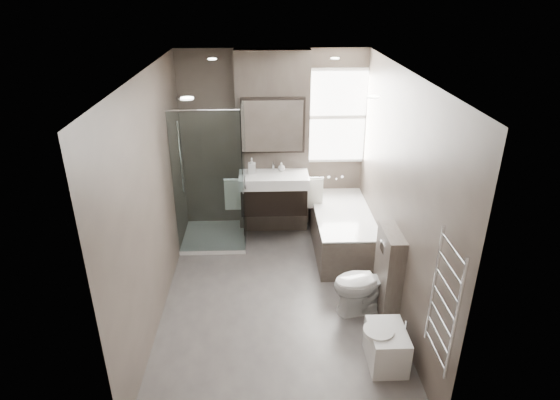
{
  "coord_description": "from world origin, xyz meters",
  "views": [
    {
      "loc": [
        -0.14,
        -4.51,
        3.37
      ],
      "look_at": [
        0.04,
        0.15,
        1.21
      ],
      "focal_mm": 30.0,
      "sensor_mm": 36.0,
      "label": 1
    }
  ],
  "objects_px": {
    "bathtub": "(342,229)",
    "bidet": "(386,346)",
    "toilet": "(366,283)",
    "vanity": "(274,192)"
  },
  "relations": [
    {
      "from": "bathtub",
      "to": "bidet",
      "type": "bearing_deg",
      "value": -87.63
    },
    {
      "from": "bidet",
      "to": "bathtub",
      "type": "bearing_deg",
      "value": 92.37
    },
    {
      "from": "toilet",
      "to": "bidet",
      "type": "xyz_separation_m",
      "value": [
        0.04,
        -0.81,
        -0.16
      ]
    },
    {
      "from": "bathtub",
      "to": "vanity",
      "type": "bearing_deg",
      "value": 160.63
    },
    {
      "from": "bathtub",
      "to": "bidet",
      "type": "relative_size",
      "value": 3.18
    },
    {
      "from": "bathtub",
      "to": "toilet",
      "type": "relative_size",
      "value": 2.19
    },
    {
      "from": "vanity",
      "to": "bidet",
      "type": "distance_m",
      "value": 2.74
    },
    {
      "from": "vanity",
      "to": "bathtub",
      "type": "xyz_separation_m",
      "value": [
        0.92,
        -0.33,
        -0.43
      ]
    },
    {
      "from": "vanity",
      "to": "bidet",
      "type": "xyz_separation_m",
      "value": [
        1.01,
        -2.49,
        -0.54
      ]
    },
    {
      "from": "bidet",
      "to": "vanity",
      "type": "bearing_deg",
      "value": 112.18
    }
  ]
}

